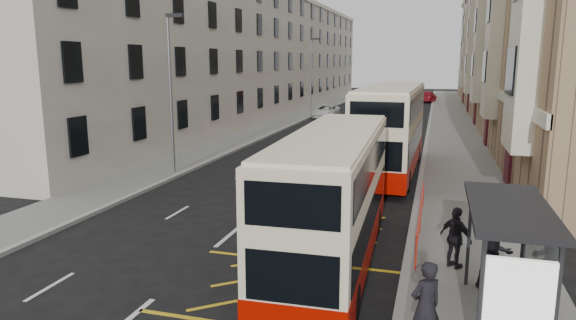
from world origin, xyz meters
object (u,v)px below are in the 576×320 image
(double_decker_front, at_px, (333,199))
(bus_shelter, at_px, (517,245))
(white_van, at_px, (326,111))
(pedestrian_near, at_px, (425,307))
(street_lamp_far, at_px, (311,72))
(car_red, at_px, (427,97))
(double_decker_rear, at_px, (391,130))
(car_dark, at_px, (375,94))
(street_lamp_near, at_px, (171,85))
(pedestrian_mid, at_px, (495,255))
(pedestrian_far, at_px, (456,238))
(car_silver, at_px, (354,103))

(double_decker_front, bearing_deg, bus_shelter, -35.23)
(white_van, bearing_deg, pedestrian_near, -74.71)
(street_lamp_far, xyz_separation_m, white_van, (1.95, -1.43, -3.95))
(white_van, distance_m, car_red, 25.71)
(double_decker_rear, xyz_separation_m, pedestrian_near, (2.23, -17.10, -1.24))
(double_decker_rear, xyz_separation_m, white_van, (-8.76, 25.11, -1.66))
(bus_shelter, distance_m, car_dark, 71.36)
(street_lamp_near, xyz_separation_m, double_decker_rear, (10.71, 3.47, -2.30))
(pedestrian_mid, bearing_deg, bus_shelter, -104.91)
(double_decker_rear, bearing_deg, pedestrian_far, -75.55)
(pedestrian_mid, distance_m, car_red, 62.65)
(street_lamp_far, bearing_deg, car_dark, 82.95)
(street_lamp_far, height_order, pedestrian_mid, street_lamp_far)
(car_dark, bearing_deg, pedestrian_near, -102.08)
(bus_shelter, bearing_deg, pedestrian_mid, 93.41)
(street_lamp_near, distance_m, car_dark, 58.30)
(bus_shelter, relative_size, car_silver, 1.02)
(pedestrian_near, distance_m, pedestrian_far, 4.65)
(white_van, bearing_deg, car_red, 68.78)
(pedestrian_mid, bearing_deg, white_van, 89.71)
(double_decker_front, xyz_separation_m, double_decker_rear, (0.48, 12.92, 0.34))
(double_decker_rear, height_order, car_silver, double_decker_rear)
(street_lamp_near, bearing_deg, car_silver, 85.26)
(double_decker_rear, bearing_deg, double_decker_front, -90.89)
(white_van, bearing_deg, street_lamp_near, -93.21)
(double_decker_rear, xyz_separation_m, pedestrian_mid, (3.85, -13.62, -1.29))
(street_lamp_far, distance_m, white_van, 4.64)
(street_lamp_near, bearing_deg, pedestrian_mid, -34.88)
(double_decker_front, xyz_separation_m, pedestrian_mid, (4.33, -0.70, -0.95))
(double_decker_front, bearing_deg, street_lamp_near, 135.43)
(bus_shelter, height_order, car_dark, bus_shelter)
(street_lamp_near, xyz_separation_m, car_dark, (3.47, 58.06, -3.96))
(double_decker_rear, relative_size, car_dark, 2.81)
(double_decker_front, bearing_deg, pedestrian_far, 5.00)
(white_van, bearing_deg, double_decker_rear, -70.07)
(double_decker_front, height_order, car_silver, double_decker_front)
(pedestrian_near, bearing_deg, car_dark, -119.98)
(pedestrian_mid, xyz_separation_m, car_red, (-3.01, 62.57, -0.28))
(double_decker_rear, height_order, pedestrian_near, double_decker_rear)
(double_decker_rear, distance_m, white_van, 26.64)
(car_silver, bearing_deg, pedestrian_mid, -86.65)
(pedestrian_mid, height_order, white_van, pedestrian_mid)
(pedestrian_near, bearing_deg, car_red, -126.30)
(double_decker_rear, bearing_deg, car_silver, 103.23)
(pedestrian_mid, bearing_deg, double_decker_front, 152.48)
(pedestrian_near, bearing_deg, pedestrian_far, -136.27)
(pedestrian_near, bearing_deg, pedestrian_mid, -152.51)
(car_silver, bearing_deg, car_red, 48.89)
(double_decker_front, bearing_deg, car_silver, 96.43)
(car_dark, bearing_deg, double_decker_front, -103.88)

